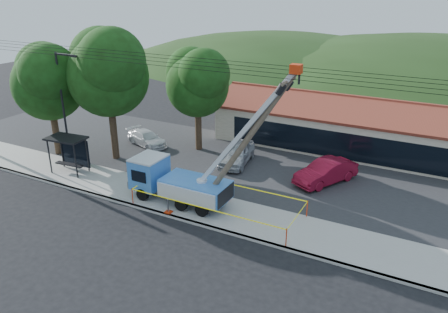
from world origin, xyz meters
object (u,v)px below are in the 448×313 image
leaning_pole (249,138)px  car_white (147,146)px  car_red (325,183)px  car_silver (237,164)px  bus_shelter (69,146)px  utility_truck (178,180)px

leaning_pole → car_white: 16.25m
car_red → leaning_pole: bearing=-83.6°
leaning_pole → car_silver: leaning_pole is taller
bus_shelter → car_white: bus_shelter is taller
car_red → bus_shelter: bearing=-130.1°
utility_truck → bus_shelter: bearing=178.3°
utility_truck → car_silver: (0.51, 7.72, -1.67)m
utility_truck → bus_shelter: 9.98m
car_silver → car_white: car_silver is taller
utility_truck → car_red: 10.95m
leaning_pole → bus_shelter: bearing=179.5°
bus_shelter → car_red: bus_shelter is taller
leaning_pole → car_red: leaning_pole is taller
utility_truck → bus_shelter: size_ratio=3.71×
car_silver → car_white: bearing=171.4°
leaning_pole → car_white: (-13.36, 7.53, -5.38)m
car_silver → car_red: 7.29m
car_red → utility_truck: bearing=-108.4°
utility_truck → car_red: (7.80, 7.50, -1.67)m
bus_shelter → car_white: 7.88m
leaning_pole → bus_shelter: (-14.90, 0.12, -3.17)m
leaning_pole → car_white: leaning_pole is taller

